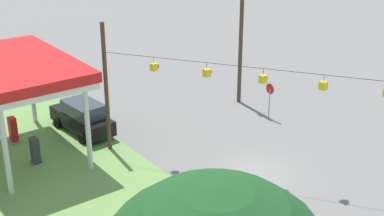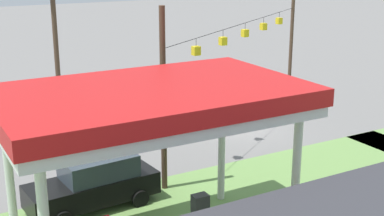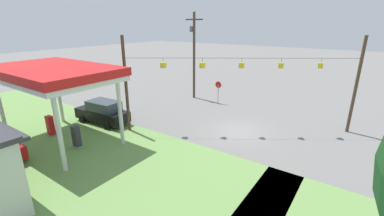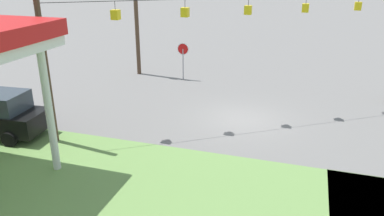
{
  "view_description": "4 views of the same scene",
  "coord_description": "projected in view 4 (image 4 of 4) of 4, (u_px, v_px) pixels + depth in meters",
  "views": [
    {
      "loc": [
        -18.27,
        18.12,
        14.25
      ],
      "look_at": [
        3.76,
        1.66,
        3.0
      ],
      "focal_mm": 50.0,
      "sensor_mm": 36.0,
      "label": 1
    },
    {
      "loc": [
        16.6,
        23.6,
        9.6
      ],
      "look_at": [
        5.21,
        3.42,
        2.83
      ],
      "focal_mm": 50.0,
      "sensor_mm": 36.0,
      "label": 2
    },
    {
      "loc": [
        -8.02,
        18.17,
        8.5
      ],
      "look_at": [
        4.06,
        0.77,
        1.44
      ],
      "focal_mm": 24.0,
      "sensor_mm": 36.0,
      "label": 3
    },
    {
      "loc": [
        -2.81,
        17.47,
        7.38
      ],
      "look_at": [
        1.93,
        2.4,
        1.28
      ],
      "focal_mm": 35.0,
      "sensor_mm": 36.0,
      "label": 4
    }
  ],
  "objects": [
    {
      "name": "ground_plane",
      "position": [
        242.0,
        119.0,
        18.99
      ],
      "size": [
        160.0,
        160.0,
        0.0
      ],
      "primitive_type": "plane",
      "color": "slate"
    },
    {
      "name": "stop_sign_roadside",
      "position": [
        183.0,
        53.0,
        24.94
      ],
      "size": [
        0.8,
        0.08,
        2.5
      ],
      "rotation": [
        0.0,
        0.0,
        3.14
      ],
      "color": "#99999E",
      "rests_on": "ground"
    },
    {
      "name": "signal_span_gantry",
      "position": [
        247.0,
        35.0,
        17.48
      ],
      "size": [
        15.1,
        10.24,
        7.64
      ],
      "color": "#4C3828",
      "rests_on": "ground"
    }
  ]
}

